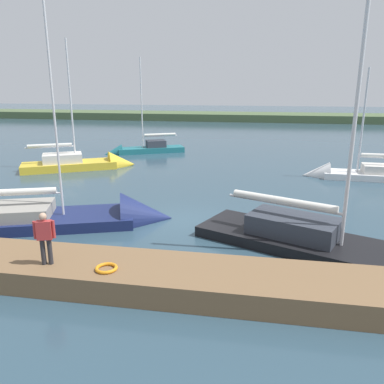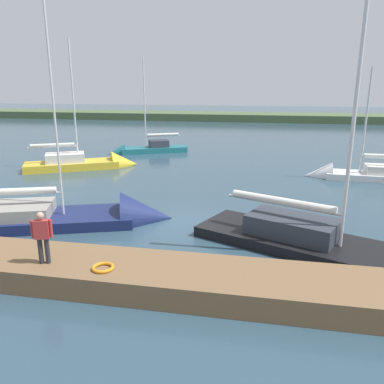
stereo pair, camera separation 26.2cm
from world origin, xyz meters
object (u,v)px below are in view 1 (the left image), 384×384
at_px(sailboat_behind_pier, 88,165).
at_px(sailboat_far_left, 82,221).
at_px(sailboat_outer_mooring, 366,257).
at_px(sailboat_mid_channel, 350,176).
at_px(sailboat_far_right, 141,152).
at_px(person_on_dock, 45,235).
at_px(life_ring_buoy, 106,268).

distance_m(sailboat_behind_pier, sailboat_far_left, 12.06).
xyz_separation_m(sailboat_far_left, sailboat_outer_mooring, (-11.42, 1.85, 0.06)).
bearing_deg(sailboat_far_left, sailboat_mid_channel, 20.25).
xyz_separation_m(sailboat_far_left, sailboat_far_right, (2.93, -18.12, 0.01)).
distance_m(sailboat_behind_pier, sailboat_far_right, 7.31).
bearing_deg(person_on_dock, sailboat_behind_pier, 3.65).
relative_size(sailboat_mid_channel, sailboat_behind_pier, 0.80).
bearing_deg(life_ring_buoy, sailboat_far_left, -58.07).
relative_size(life_ring_buoy, sailboat_behind_pier, 0.07).
distance_m(sailboat_far_right, person_on_dock, 23.90).
bearing_deg(life_ring_buoy, sailboat_mid_channel, -121.64).
bearing_deg(sailboat_mid_channel, sailboat_behind_pier, 3.48).
xyz_separation_m(sailboat_mid_channel, sailboat_outer_mooring, (2.14, 13.06, 0.03)).
bearing_deg(person_on_dock, sailboat_outer_mooring, -88.07).
xyz_separation_m(sailboat_behind_pier, person_on_dock, (-6.27, 16.38, 1.45)).
relative_size(sailboat_mid_channel, sailboat_far_right, 0.87).
bearing_deg(sailboat_mid_channel, sailboat_far_right, -19.72).
height_order(sailboat_mid_channel, sailboat_far_right, sailboat_far_right).
xyz_separation_m(sailboat_mid_channel, sailboat_behind_pier, (18.37, 0.15, 0.08)).
distance_m(life_ring_buoy, sailboat_mid_channel, 19.49).
distance_m(life_ring_buoy, person_on_dock, 2.08).
bearing_deg(sailboat_far_left, sailboat_outer_mooring, -28.53).
bearing_deg(sailboat_far_left, person_on_dock, -93.98).
relative_size(sailboat_behind_pier, sailboat_far_left, 0.95).
bearing_deg(sailboat_behind_pier, sailboat_outer_mooring, -66.79).
xyz_separation_m(sailboat_behind_pier, sailboat_outer_mooring, (-16.23, 12.91, -0.05)).
xyz_separation_m(sailboat_outer_mooring, person_on_dock, (9.96, 3.47, 1.50)).
bearing_deg(sailboat_behind_pier, sailboat_mid_channel, -27.82).
xyz_separation_m(life_ring_buoy, person_on_dock, (1.89, -0.05, 0.88)).
relative_size(life_ring_buoy, sailboat_far_left, 0.06).
distance_m(life_ring_buoy, sailboat_far_right, 24.32).
bearing_deg(sailboat_far_right, sailboat_behind_pier, 49.31).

